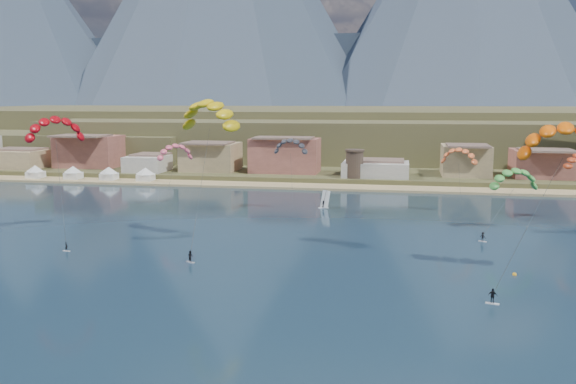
{
  "coord_description": "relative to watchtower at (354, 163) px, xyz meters",
  "views": [
    {
      "loc": [
        19.13,
        -71.12,
        26.12
      ],
      "look_at": [
        0.0,
        32.0,
        10.0
      ],
      "focal_mm": 38.78,
      "sensor_mm": 36.0,
      "label": 1
    }
  ],
  "objects": [
    {
      "name": "ground",
      "position": [
        -5.0,
        -114.0,
        -6.37
      ],
      "size": [
        2400.0,
        2400.0,
        0.0
      ],
      "primitive_type": "plane",
      "color": "#0D2030",
      "rests_on": "ground"
    },
    {
      "name": "beach_tents",
      "position": [
        -81.25,
        -8.0,
        -2.66
      ],
      "size": [
        43.4,
        6.4,
        5.0
      ],
      "color": "white",
      "rests_on": "ground"
    },
    {
      "name": "town",
      "position": [
        -45.0,
        8.0,
        1.63
      ],
      "size": [
        400.0,
        24.0,
        12.0
      ],
      "color": "beige",
      "rests_on": "ground"
    },
    {
      "name": "foothills",
      "position": [
        17.39,
        118.47,
        2.71
      ],
      "size": [
        940.0,
        210.0,
        18.0
      ],
      "color": "brown",
      "rests_on": "ground"
    },
    {
      "name": "distant_kite_orange",
      "position": [
        26.4,
        -43.2,
        7.35
      ],
      "size": [
        9.0,
        6.87,
        16.72
      ],
      "color": "#262626",
      "rests_on": "ground"
    },
    {
      "name": "buoy",
      "position": [
        30.87,
        -91.6,
        -6.26
      ],
      "size": [
        0.61,
        0.61,
        0.61
      ],
      "color": "#FCAC1A",
      "rests_on": "ground"
    },
    {
      "name": "kitesurfer_orange",
      "position": [
        35.99,
        -93.63,
        14.39
      ],
      "size": [
        17.62,
        16.15,
        25.89
      ],
      "color": "silver",
      "rests_on": "ground"
    },
    {
      "name": "distant_kite_pink",
      "position": [
        -38.7,
        -46.31,
        7.5
      ],
      "size": [
        9.03,
        8.16,
        16.97
      ],
      "color": "#262626",
      "rests_on": "ground"
    },
    {
      "name": "kitesurfer_yellow",
      "position": [
        -19.06,
        -80.99,
        17.35
      ],
      "size": [
        13.25,
        18.03,
        27.5
      ],
      "color": "silver",
      "rests_on": "ground"
    },
    {
      "name": "mountain_ridge",
      "position": [
        -19.6,
        709.65,
        143.94
      ],
      "size": [
        2060.0,
        480.0,
        400.0
      ],
      "color": "#2B3749",
      "rests_on": "ground"
    },
    {
      "name": "distant_kite_dark",
      "position": [
        -10.7,
        -48.06,
        9.33
      ],
      "size": [
        8.16,
        5.78,
        18.42
      ],
      "color": "#262626",
      "rests_on": "ground"
    },
    {
      "name": "kitesurfer_red",
      "position": [
        -48.95,
        -80.17,
        14.61
      ],
      "size": [
        13.34,
        15.74,
        24.75
      ],
      "color": "silver",
      "rests_on": "ground"
    },
    {
      "name": "land",
      "position": [
        -5.0,
        446.0,
        -6.37
      ],
      "size": [
        2200.0,
        900.0,
        4.0
      ],
      "color": "brown",
      "rests_on": "ground"
    },
    {
      "name": "watchtower",
      "position": [
        0.0,
        0.0,
        0.0
      ],
      "size": [
        5.82,
        5.82,
        8.6
      ],
      "color": "#47382D",
      "rests_on": "ground"
    },
    {
      "name": "beach",
      "position": [
        -5.0,
        -8.0,
        -6.12
      ],
      "size": [
        2200.0,
        12.0,
        0.9
      ],
      "color": "tan",
      "rests_on": "ground"
    },
    {
      "name": "kitesurfer_green",
      "position": [
        35.42,
        -60.31,
        4.61
      ],
      "size": [
        12.55,
        13.43,
        15.61
      ],
      "color": "silver",
      "rests_on": "ground"
    },
    {
      "name": "windsurfer",
      "position": [
        -3.84,
        -41.27,
        -5.02
      ],
      "size": [
        2.47,
        2.72,
        4.24
      ],
      "color": "silver",
      "rests_on": "ground"
    }
  ]
}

